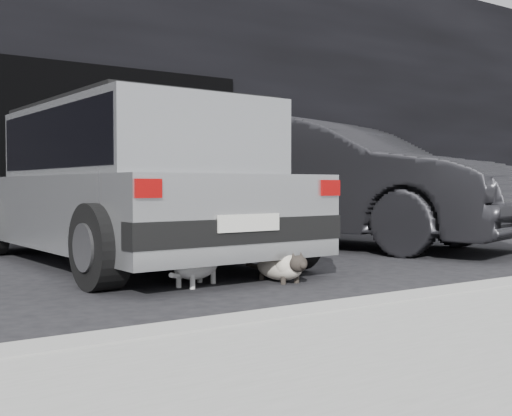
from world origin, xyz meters
TOP-DOWN VIEW (x-y plane):
  - ground at (0.00, 0.00)m, footprint 80.00×80.00m
  - building_facade at (1.00, 6.00)m, footprint 34.00×4.00m
  - garage_opening at (1.00, 3.99)m, footprint 4.00×0.10m
  - curb at (1.00, -2.60)m, footprint 18.00×0.25m
  - silver_hatchback at (-0.20, 0.80)m, footprint 2.33×4.44m
  - second_car at (2.83, 1.19)m, footprint 3.14×5.33m
  - cat_siamese at (0.32, -1.11)m, footprint 0.28×0.79m
  - cat_white at (-0.33, -0.87)m, footprint 0.67×0.48m

SIDE VIEW (x-z plane):
  - ground at x=0.00m, z-range 0.00..0.00m
  - curb at x=1.00m, z-range 0.00..0.12m
  - cat_siamese at x=0.32m, z-range -0.01..0.26m
  - cat_white at x=-0.33m, z-range -0.01..0.35m
  - second_car at x=2.83m, z-range 0.00..1.66m
  - silver_hatchback at x=-0.20m, z-range 0.07..1.68m
  - garage_opening at x=1.00m, z-range 0.00..2.60m
  - building_facade at x=1.00m, z-range 0.00..5.00m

